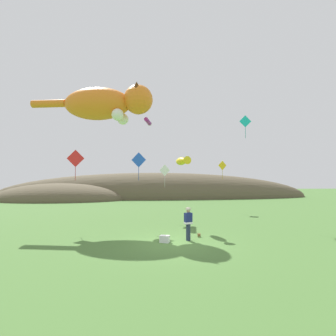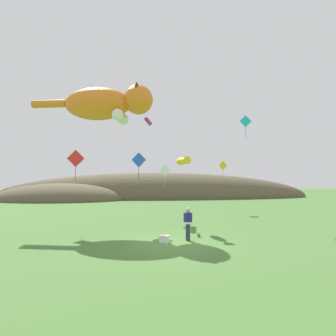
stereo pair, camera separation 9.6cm
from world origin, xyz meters
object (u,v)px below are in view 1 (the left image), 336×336
at_px(festival_attendant, 188,223).
at_px(kite_diamond_white, 165,171).
at_px(kite_diamond_gold, 222,166).
at_px(kite_diamond_blue, 139,160).
at_px(kite_spool, 199,235).
at_px(kite_giant_cat, 106,104).
at_px(kite_tube_streamer, 148,122).
at_px(kite_diamond_teal, 245,122).
at_px(picnic_cooler, 165,239).
at_px(kite_fish_windsock, 182,161).
at_px(kite_diamond_red, 76,159).

xyz_separation_m(festival_attendant, kite_diamond_white, (-0.77, 6.95, 2.98)).
distance_m(kite_diamond_gold, kite_diamond_blue, 11.24).
bearing_deg(kite_diamond_gold, kite_spool, -112.94).
xyz_separation_m(festival_attendant, kite_giant_cat, (-5.40, 6.51, 8.18)).
xyz_separation_m(kite_tube_streamer, kite_diamond_teal, (7.83, -4.13, -0.75)).
relative_size(kite_spool, kite_diamond_teal, 0.12).
bearing_deg(kite_diamond_white, picnic_cooler, -94.13).
relative_size(festival_attendant, kite_diamond_blue, 0.91).
distance_m(kite_fish_windsock, kite_diamond_white, 3.08).
bearing_deg(kite_tube_streamer, kite_diamond_white, -69.32).
xyz_separation_m(kite_giant_cat, kite_diamond_gold, (10.83, 5.33, -4.56)).
bearing_deg(picnic_cooler, festival_attendant, 13.63).
bearing_deg(kite_diamond_white, festival_attendant, -83.64).
distance_m(picnic_cooler, kite_fish_windsock, 6.40).
height_order(festival_attendant, kite_spool, festival_attendant).
bearing_deg(kite_diamond_gold, kite_diamond_blue, -137.01).
bearing_deg(kite_diamond_blue, kite_tube_streamer, 83.88).
xyz_separation_m(kite_diamond_gold, kite_diamond_teal, (0.29, -5.49, 3.33)).
relative_size(festival_attendant, kite_spool, 7.92).
distance_m(kite_giant_cat, kite_diamond_blue, 5.74).
bearing_deg(kite_fish_windsock, kite_diamond_white, 109.85).
bearing_deg(festival_attendant, kite_diamond_red, 149.83).
height_order(festival_attendant, kite_diamond_blue, kite_diamond_blue).
distance_m(festival_attendant, kite_diamond_red, 8.96).
relative_size(kite_spool, kite_diamond_white, 0.12).
relative_size(kite_spool, kite_diamond_blue, 0.11).
distance_m(kite_spool, kite_diamond_red, 9.62).
relative_size(kite_spool, kite_diamond_red, 0.11).
height_order(kite_diamond_blue, kite_diamond_teal, kite_diamond_teal).
bearing_deg(kite_diamond_gold, kite_fish_windsock, -123.79).
height_order(kite_tube_streamer, kite_diamond_gold, kite_tube_streamer).
height_order(kite_fish_windsock, kite_diamond_white, kite_fish_windsock).
relative_size(kite_tube_streamer, kite_diamond_blue, 1.05).
bearing_deg(kite_diamond_blue, kite_giant_cat, 138.21).
xyz_separation_m(kite_fish_windsock, kite_diamond_white, (-1.03, 2.84, -0.60)).
distance_m(kite_fish_windsock, kite_diamond_gold, 9.31).
bearing_deg(kite_fish_windsock, kite_diamond_gold, 56.21).
xyz_separation_m(kite_fish_windsock, kite_diamond_teal, (5.47, 2.25, 3.36)).
bearing_deg(kite_diamond_blue, kite_diamond_teal, 14.34).
relative_size(kite_fish_windsock, kite_tube_streamer, 1.03).
xyz_separation_m(kite_diamond_gold, kite_diamond_red, (-12.48, -7.75, 0.09)).
xyz_separation_m(kite_diamond_blue, kite_diamond_red, (-4.26, -0.08, 0.08)).
bearing_deg(kite_spool, picnic_cooler, -152.22).
height_order(festival_attendant, picnic_cooler, festival_attendant).
bearing_deg(kite_diamond_blue, kite_spool, -44.11).
bearing_deg(kite_diamond_red, picnic_cooler, -37.50).
height_order(kite_fish_windsock, kite_diamond_red, kite_diamond_red).
relative_size(kite_diamond_blue, kite_diamond_white, 1.06).
bearing_deg(festival_attendant, kite_diamond_gold, 65.36).
relative_size(kite_giant_cat, kite_diamond_white, 5.27).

